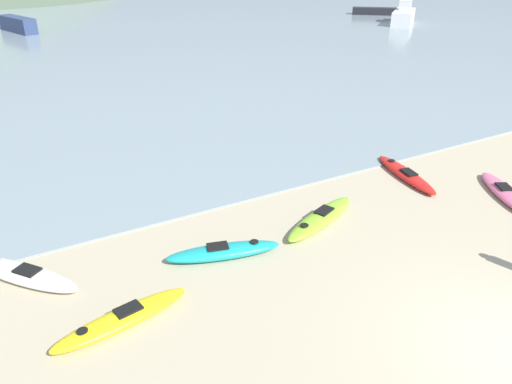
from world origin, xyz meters
The scene contains 10 objects.
bay_water centered at (0.00, 43.57, 0.03)m, with size 160.00×70.00×0.06m, color gray.
kayak_on_sand_0 centered at (6.05, 4.68, 0.13)m, with size 2.16×3.18×0.31m.
kayak_on_sand_1 centered at (-3.60, 6.08, 0.17)m, with size 3.13×1.45×0.39m.
kayak_on_sand_2 centered at (-8.34, 7.66, 0.15)m, with size 2.63×3.12×0.34m.
kayak_on_sand_3 centered at (-0.27, 6.28, 0.17)m, with size 3.34×1.92×0.37m.
kayak_on_sand_4 centered at (-6.68, 4.82, 0.16)m, with size 3.27×1.23×0.36m.
kayak_on_sand_5 centered at (4.27, 7.40, 0.14)m, with size 1.36×3.52×0.32m.
moored_boat_0 centered at (31.24, 35.13, 0.85)m, with size 5.53×5.09×2.26m.
moored_boat_1 centered at (-3.70, 48.94, 0.74)m, with size 2.76×5.53×1.35m.
moored_boat_3 centered at (33.80, 42.18, 0.45)m, with size 4.78×4.38×0.77m.
Camera 1 is at (-8.33, -4.00, 7.49)m, focal length 35.00 mm.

